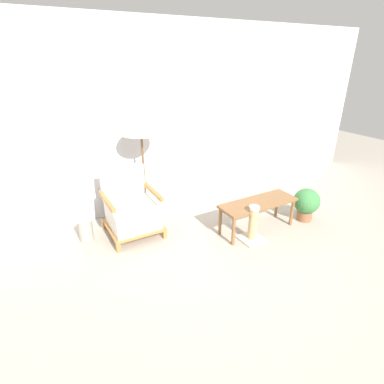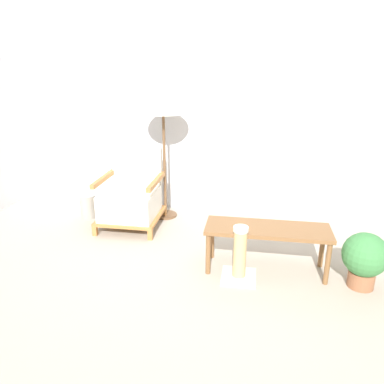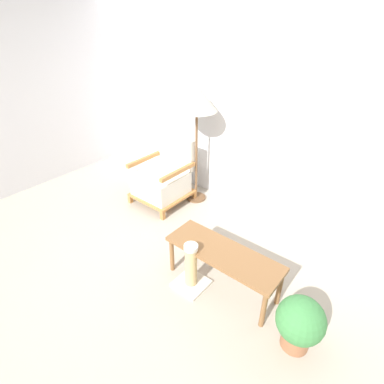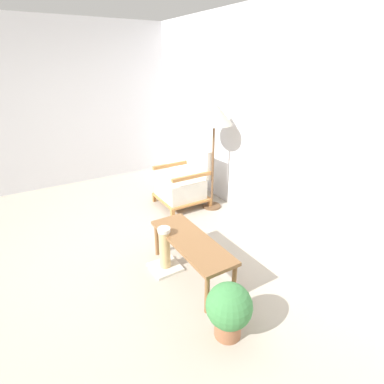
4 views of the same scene
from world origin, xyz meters
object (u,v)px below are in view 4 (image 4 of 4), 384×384
Objects in this scene: floor_lamp at (214,116)px; scratching_post at (165,253)px; coffee_table at (191,244)px; potted_plant at (229,309)px; armchair at (183,184)px; vase at (172,182)px.

scratching_post is (0.96, -1.27, -1.17)m from floor_lamp.
floor_lamp is 1.42× the size of coffee_table.
floor_lamp is at bearing 148.32° from potted_plant.
potted_plant is at bearing -31.68° from floor_lamp.
coffee_table is 2.21× the size of scratching_post.
armchair is 1.70m from coffee_table.
armchair is at bearing 158.52° from potted_plant.
vase is (-0.59, 0.12, -0.18)m from armchair.
potted_plant is at bearing -19.47° from vase.
armchair reaches higher than scratching_post.
vase is at bearing 168.80° from armchair.
scratching_post is (1.29, -0.96, -0.13)m from armchair.
floor_lamp is at bearing 137.58° from coffee_table.
vase is at bearing 150.25° from scratching_post.
potted_plant is (0.80, -0.14, -0.10)m from coffee_table.
vase is 0.58× the size of potted_plant.
floor_lamp is 2.58m from potted_plant.
coffee_table is 0.35m from scratching_post.
armchair is 1.61m from scratching_post.
vase is (-2.11, 0.89, -0.23)m from coffee_table.
armchair is 1.13m from floor_lamp.
floor_lamp reaches higher than scratching_post.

